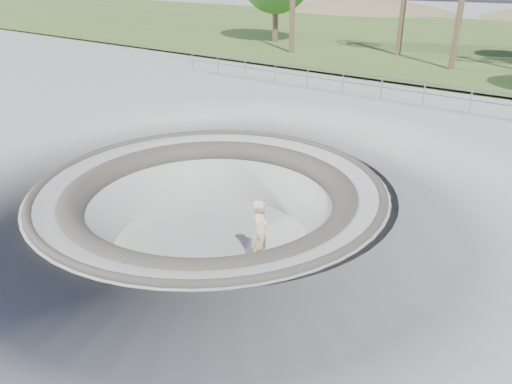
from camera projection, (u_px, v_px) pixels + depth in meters
ground at (210, 185)px, 14.66m from camera, size 180.00×180.00×0.00m
skate_bowl at (212, 239)px, 15.42m from camera, size 14.00×14.00×4.10m
grass_strip at (496, 43)px, 39.33m from camera, size 180.00×36.00×0.12m
safety_railing at (381, 88)px, 23.11m from camera, size 25.00×0.06×1.03m
skateboard at (261, 263)px, 14.20m from camera, size 0.89×0.33×0.09m
skater at (261, 232)px, 13.78m from camera, size 0.69×0.83×1.94m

